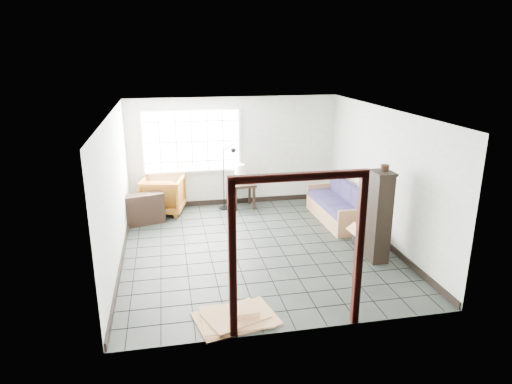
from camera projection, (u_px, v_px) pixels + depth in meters
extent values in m
plane|color=black|center=(257.00, 248.00, 8.74)|extent=(5.50, 5.50, 0.00)
cube|color=#ABAFA8|center=(234.00, 152.00, 10.93)|extent=(5.00, 0.02, 2.60)
cube|color=#ABAFA8|center=(299.00, 242.00, 5.78)|extent=(5.00, 0.02, 2.60)
cube|color=#ABAFA8|center=(115.00, 191.00, 7.89)|extent=(0.02, 5.50, 2.60)
cube|color=#ABAFA8|center=(383.00, 176.00, 8.82)|extent=(0.02, 5.50, 2.60)
cube|color=white|center=(257.00, 112.00, 7.97)|extent=(5.00, 5.50, 0.02)
cube|color=black|center=(235.00, 201.00, 11.28)|extent=(4.95, 0.03, 0.12)
cube|color=black|center=(123.00, 256.00, 8.26)|extent=(0.03, 5.45, 0.12)
cube|color=black|center=(377.00, 235.00, 9.19)|extent=(0.03, 5.45, 0.12)
cube|color=silver|center=(192.00, 141.00, 10.62)|extent=(2.32, 0.06, 1.52)
cube|color=white|center=(192.00, 142.00, 10.58)|extent=(2.20, 0.02, 1.40)
cube|color=#330F0B|center=(233.00, 264.00, 5.75)|extent=(0.10, 0.08, 2.10)
cube|color=#330F0B|center=(359.00, 253.00, 6.06)|extent=(0.10, 0.08, 2.10)
cube|color=#330F0B|center=(300.00, 177.00, 5.58)|extent=(1.80, 0.08, 0.10)
cube|color=brown|center=(336.00, 214.00, 10.10)|extent=(0.78, 1.85, 0.33)
cube|color=brown|center=(355.00, 223.00, 9.18)|extent=(0.73, 0.07, 0.59)
cube|color=brown|center=(322.00, 196.00, 10.94)|extent=(0.73, 0.07, 0.59)
cube|color=brown|center=(351.00, 198.00, 10.07)|extent=(0.12, 1.83, 0.64)
cube|color=#1F173B|center=(347.00, 213.00, 9.46)|extent=(0.67, 0.60, 0.15)
cube|color=#1F173B|center=(360.00, 202.00, 9.45)|extent=(0.14, 0.59, 0.48)
cube|color=#1F173B|center=(336.00, 204.00, 10.02)|extent=(0.67, 0.60, 0.15)
cube|color=#1F173B|center=(348.00, 193.00, 10.01)|extent=(0.14, 0.59, 0.48)
cube|color=#1F173B|center=(326.00, 195.00, 10.59)|extent=(0.67, 0.60, 0.15)
cube|color=#1F173B|center=(337.00, 186.00, 10.58)|extent=(0.14, 0.59, 0.48)
imported|color=brown|center=(163.00, 193.00, 10.53)|extent=(1.08, 1.03, 0.94)
cube|color=black|center=(243.00, 184.00, 10.85)|extent=(0.59, 0.59, 0.07)
cube|color=black|center=(236.00, 200.00, 10.68)|extent=(0.06, 0.06, 0.56)
cube|color=black|center=(254.00, 198.00, 10.78)|extent=(0.06, 0.06, 0.56)
cube|color=black|center=(232.00, 194.00, 11.09)|extent=(0.06, 0.06, 0.56)
cube|color=black|center=(250.00, 193.00, 11.19)|extent=(0.06, 0.06, 0.56)
cylinder|color=black|center=(241.00, 179.00, 10.87)|extent=(0.13, 0.13, 0.15)
cylinder|color=black|center=(240.00, 174.00, 10.83)|extent=(0.03, 0.03, 0.11)
cone|color=beige|center=(240.00, 169.00, 10.80)|extent=(0.34, 0.34, 0.22)
cube|color=silver|center=(241.00, 181.00, 10.82)|extent=(0.30, 0.25, 0.10)
cylinder|color=black|center=(235.00, 181.00, 10.78)|extent=(0.03, 0.06, 0.06)
cylinder|color=black|center=(224.00, 208.00, 10.93)|extent=(0.30, 0.30, 0.03)
cylinder|color=black|center=(224.00, 179.00, 10.72)|extent=(0.03, 0.03, 1.42)
cylinder|color=black|center=(228.00, 148.00, 10.51)|extent=(0.23, 0.10, 0.13)
sphere|color=black|center=(233.00, 150.00, 10.54)|extent=(0.16, 0.16, 0.13)
cube|color=black|center=(144.00, 209.00, 9.89)|extent=(0.92, 0.55, 0.67)
cube|color=black|center=(144.00, 208.00, 9.89)|extent=(0.85, 0.49, 0.03)
cube|color=black|center=(379.00, 218.00, 8.01)|extent=(0.31, 0.41, 1.63)
cube|color=black|center=(383.00, 173.00, 7.77)|extent=(0.35, 0.45, 0.04)
cylinder|color=black|center=(385.00, 168.00, 7.79)|extent=(0.19, 0.19, 0.11)
cube|color=#A4784F|center=(368.00, 246.00, 8.82)|extent=(0.51, 0.42, 0.02)
cube|color=black|center=(357.00, 240.00, 8.72)|extent=(0.04, 0.39, 0.33)
cube|color=#A4784F|center=(380.00, 237.00, 8.83)|extent=(0.04, 0.39, 0.33)
cube|color=#A4784F|center=(374.00, 242.00, 8.59)|extent=(0.49, 0.05, 0.33)
cube|color=#A4784F|center=(364.00, 234.00, 8.96)|extent=(0.49, 0.05, 0.33)
cube|color=#A4784F|center=(355.00, 229.00, 8.63)|extent=(0.21, 0.40, 0.14)
cube|color=#A4784F|center=(384.00, 226.00, 8.78)|extent=(0.21, 0.40, 0.14)
cube|color=#A4784F|center=(236.00, 318.00, 6.43)|extent=(1.25, 1.01, 0.02)
cube|color=#A4784F|center=(236.00, 317.00, 6.42)|extent=(0.99, 0.75, 0.02)
cube|color=#A4784F|center=(236.00, 316.00, 6.41)|extent=(1.00, 0.86, 0.02)
cube|color=#A4784F|center=(246.00, 312.00, 6.40)|extent=(0.34, 0.28, 0.09)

